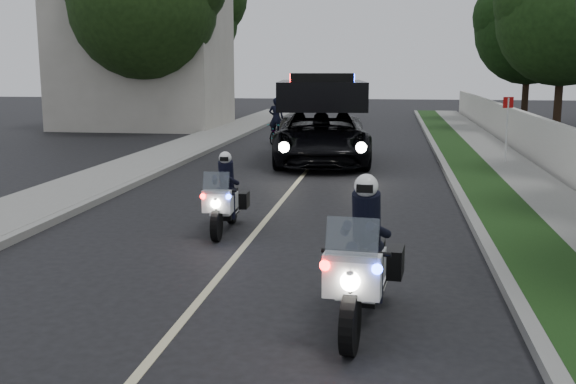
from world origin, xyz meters
name	(u,v)px	position (x,y,z in m)	size (l,w,h in m)	color
ground	(179,326)	(0.00, 0.00, 0.00)	(120.00, 120.00, 0.00)	black
curb_right	(455,186)	(4.10, 10.00, 0.07)	(0.20, 60.00, 0.15)	gray
grass_verge	(484,187)	(4.80, 10.00, 0.08)	(1.20, 60.00, 0.16)	#193814
sidewalk_right	(537,188)	(6.10, 10.00, 0.08)	(1.40, 60.00, 0.16)	gray
curb_left	(146,178)	(-4.10, 10.00, 0.07)	(0.20, 60.00, 0.15)	gray
sidewalk_left	(107,177)	(-5.20, 10.00, 0.08)	(2.00, 60.00, 0.16)	gray
building_far	(143,58)	(-10.00, 26.00, 3.50)	(8.00, 6.00, 7.00)	#A8A396
lane_marking	(295,185)	(0.00, 10.00, 0.00)	(0.12, 50.00, 0.01)	#BFB78C
police_moto_left	(225,231)	(-0.59, 4.73, 0.00)	(0.62, 1.77, 1.50)	silver
police_moto_right	(362,324)	(2.16, 0.39, 0.00)	(0.74, 2.13, 1.81)	silver
police_suv	(321,162)	(0.23, 14.39, 0.00)	(2.93, 6.32, 3.07)	black
bicycle	(276,144)	(-2.13, 19.67, 0.00)	(0.53, 1.53, 0.80)	black
cyclist	(276,144)	(-2.13, 19.67, 0.00)	(0.59, 0.40, 1.65)	black
sign_post	(505,166)	(6.00, 14.39, 0.00)	(0.35, 0.35, 2.22)	#A10B24
tree_right_d	(556,134)	(10.05, 25.64, 0.00)	(6.06, 6.06, 10.11)	#1D3E14
tree_right_e	(523,123)	(9.75, 31.98, 0.00)	(5.84, 5.84, 9.74)	#173611
tree_left_near	(148,133)	(-8.90, 23.30, 0.00)	(6.83, 6.83, 11.38)	#1C3712
tree_left_far	(182,119)	(-9.87, 31.77, 0.00)	(6.89, 6.89, 11.48)	#193611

